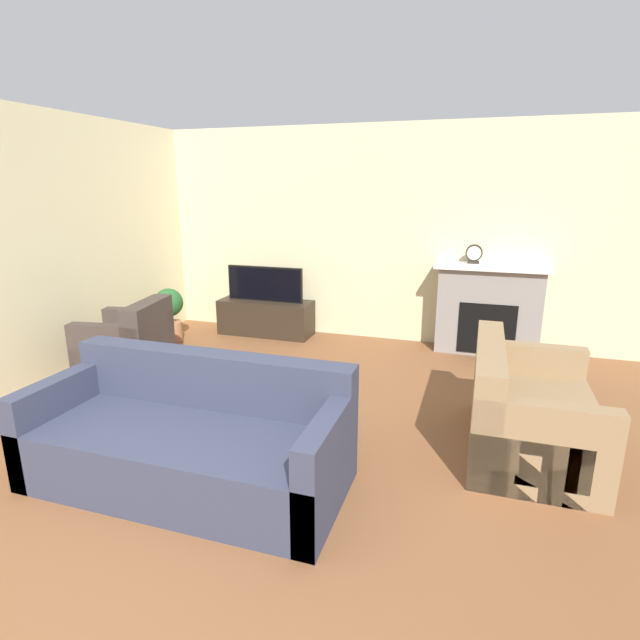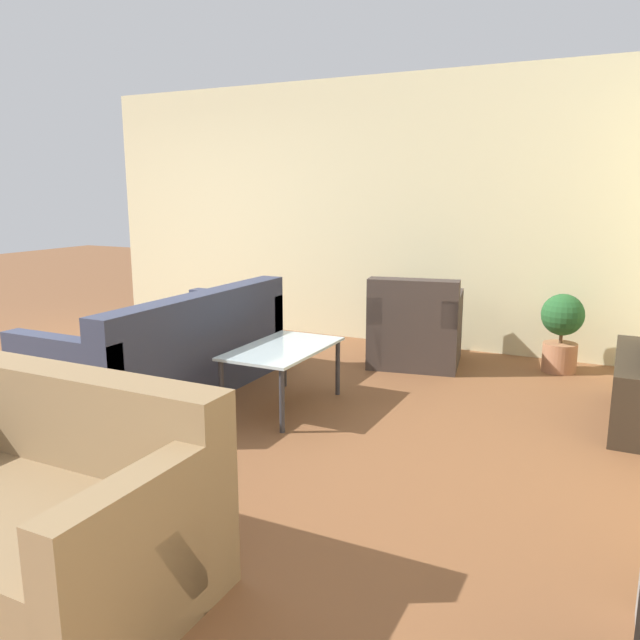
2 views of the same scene
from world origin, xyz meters
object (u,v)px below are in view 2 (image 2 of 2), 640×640
couch_loveseat (36,520)px  armchair_by_window (416,332)px  couch_sectional (170,358)px  coffee_table (283,354)px  potted_plant (562,328)px

couch_loveseat → armchair_by_window: size_ratio=1.53×
couch_sectional → couch_loveseat: 2.47m
coffee_table → potted_plant: potted_plant is taller
couch_sectional → couch_loveseat: same height
couch_loveseat → potted_plant: 4.46m
couch_loveseat → potted_plant: bearing=69.6°
couch_loveseat → potted_plant: (-4.18, 1.55, 0.10)m
armchair_by_window → potted_plant: 1.27m
coffee_table → potted_plant: size_ratio=1.38×
potted_plant → coffee_table: bearing=-42.6°
couch_sectional → armchair_by_window: size_ratio=2.34×
coffee_table → armchair_by_window: bearing=161.8°
couch_loveseat → armchair_by_window: 3.87m
armchair_by_window → couch_sectional: bearing=38.4°
couch_sectional → coffee_table: couch_sectional is taller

